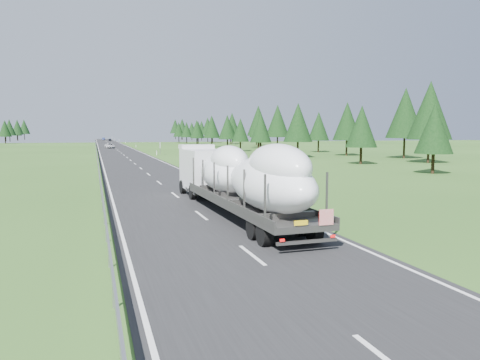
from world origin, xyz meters
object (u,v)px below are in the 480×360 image
object	(u,v)px
boat_truck	(236,175)
highway_sign	(160,146)
distant_van	(110,146)
distant_car_blue	(104,139)
distant_car_dark	(110,140)

from	to	relation	value
boat_truck	highway_sign	bearing A→B (deg)	85.82
distant_van	distant_car_blue	xyz separation A→B (m)	(0.77, 131.07, 0.01)
distant_van	boat_truck	bearing A→B (deg)	-93.42
highway_sign	distant_car_dark	xyz separation A→B (m)	(-5.13, 151.99, -1.17)
boat_truck	distant_van	world-z (taller)	boat_truck
highway_sign	distant_car_blue	size ratio (longest dim) A/B	0.58
distant_van	distant_car_blue	distance (m)	131.08
distant_car_dark	distant_car_blue	distance (m)	21.93
boat_truck	distant_van	xyz separation A→B (m)	(-3.42, 114.08, -1.57)
boat_truck	distant_van	bearing A→B (deg)	91.72
distant_car_blue	distant_van	bearing A→B (deg)	-87.57
boat_truck	distant_car_dark	size ratio (longest dim) A/B	5.49
highway_sign	distant_car_blue	xyz separation A→B (m)	(-7.88, 173.74, -1.07)
highway_sign	boat_truck	xyz separation A→B (m)	(-5.22, -71.41, 0.48)
distant_van	distant_car_dark	xyz separation A→B (m)	(3.52, 109.32, -0.09)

